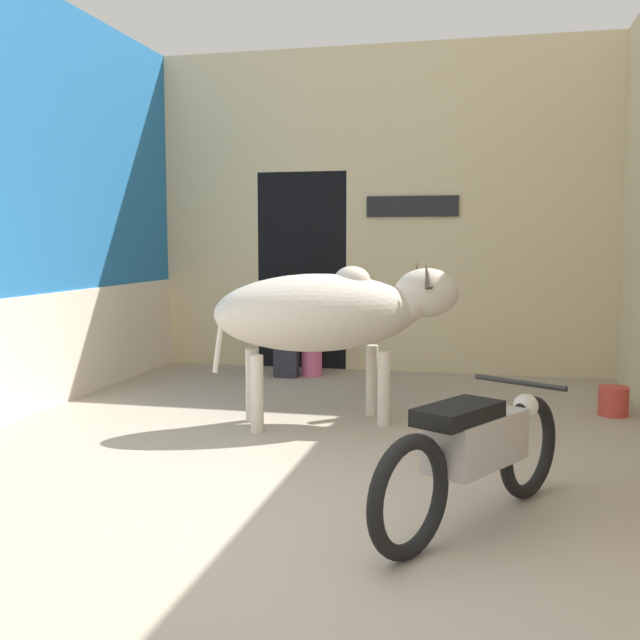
{
  "coord_description": "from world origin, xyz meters",
  "views": [
    {
      "loc": [
        1.31,
        -3.55,
        1.55
      ],
      "look_at": [
        -0.05,
        2.38,
        0.91
      ],
      "focal_mm": 42.0,
      "sensor_mm": 36.0,
      "label": 1
    }
  ],
  "objects_px": {
    "motorcycle_near": "(476,450)",
    "plastic_stool": "(312,358)",
    "bucket": "(613,401)",
    "shopkeeper_seated": "(289,323)",
    "cow": "(331,312)"
  },
  "relations": [
    {
      "from": "motorcycle_near",
      "to": "shopkeeper_seated",
      "type": "distance_m",
      "value": 4.76
    },
    {
      "from": "motorcycle_near",
      "to": "bucket",
      "type": "relative_size",
      "value": 6.26
    },
    {
      "from": "cow",
      "to": "shopkeeper_seated",
      "type": "distance_m",
      "value": 2.34
    },
    {
      "from": "motorcycle_near",
      "to": "shopkeeper_seated",
      "type": "bearing_deg",
      "value": 117.6
    },
    {
      "from": "motorcycle_near",
      "to": "plastic_stool",
      "type": "bearing_deg",
      "value": 114.56
    },
    {
      "from": "motorcycle_near",
      "to": "plastic_stool",
      "type": "xyz_separation_m",
      "value": [
        -1.94,
        4.25,
        -0.21
      ]
    },
    {
      "from": "shopkeeper_seated",
      "to": "plastic_stool",
      "type": "bearing_deg",
      "value": 7.78
    },
    {
      "from": "plastic_stool",
      "to": "bucket",
      "type": "bearing_deg",
      "value": -23.16
    },
    {
      "from": "cow",
      "to": "motorcycle_near",
      "type": "distance_m",
      "value": 2.51
    },
    {
      "from": "cow",
      "to": "motorcycle_near",
      "type": "height_order",
      "value": "cow"
    },
    {
      "from": "plastic_stool",
      "to": "bucket",
      "type": "relative_size",
      "value": 1.48
    },
    {
      "from": "motorcycle_near",
      "to": "shopkeeper_seated",
      "type": "relative_size",
      "value": 1.4
    },
    {
      "from": "bucket",
      "to": "plastic_stool",
      "type": "bearing_deg",
      "value": 156.84
    },
    {
      "from": "shopkeeper_seated",
      "to": "plastic_stool",
      "type": "relative_size",
      "value": 3.03
    },
    {
      "from": "cow",
      "to": "plastic_stool",
      "type": "bearing_deg",
      "value": 107.74
    }
  ]
}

